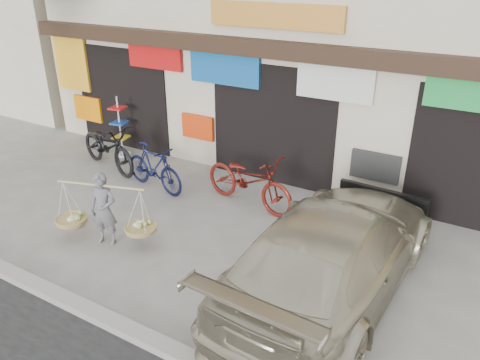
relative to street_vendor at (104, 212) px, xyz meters
The scene contains 12 objects.
ground 1.56m from the street_vendor, 17.67° to the left, with size 70.00×70.00×0.00m, color gray.
kerb 2.15m from the street_vendor, 49.10° to the right, with size 70.00×0.25×0.12m, color gray.
shophouse_block 7.53m from the street_vendor, 78.79° to the left, with size 14.00×6.32×7.00m.
neighbor_west 14.43m from the street_vendor, 148.53° to the left, with size 12.00×7.00×6.00m, color beige.
street_vendor is the anchor object (origin of this frame).
bike_0 3.50m from the street_vendor, 133.61° to the left, with size 0.78×2.24×1.18m, color black.
bike_1 2.29m from the street_vendor, 107.39° to the left, with size 0.50×1.78×1.07m, color #0F153A.
bike_2 3.00m from the street_vendor, 59.44° to the left, with size 0.78×2.23×1.17m, color #611610.
bike_3 3.51m from the street_vendor, 133.90° to the left, with size 0.78×2.24×1.18m, color black.
suv 4.09m from the street_vendor, 10.56° to the left, with size 2.32×5.20×1.48m.
display_rack 4.36m from the street_vendor, 129.65° to the left, with size 0.44×0.44×1.59m.
red_bag 1.11m from the street_vendor, behind, with size 0.31×0.25×0.14m, color #F63817.
Camera 1 is at (4.44, -5.52, 4.69)m, focal length 35.00 mm.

